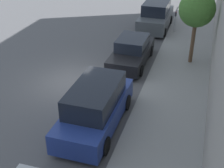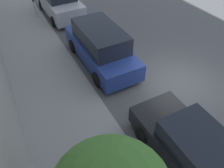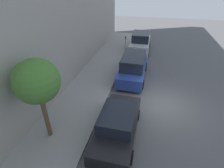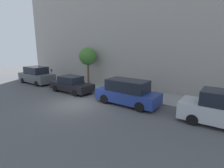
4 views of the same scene
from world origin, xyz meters
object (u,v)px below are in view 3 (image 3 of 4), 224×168
(parked_sedan_third, at_px, (118,124))
(street_tree, at_px, (37,82))
(parked_suv_nearest, at_px, (140,42))
(parking_meter_near, at_px, (125,41))
(parked_minivan_second, at_px, (133,67))

(parked_sedan_third, distance_m, street_tree, 4.19)
(parked_suv_nearest, xyz_separation_m, parking_meter_near, (1.65, -0.04, 0.07))
(parked_minivan_second, relative_size, parked_sedan_third, 1.09)
(street_tree, bearing_deg, parking_meter_near, -96.47)
(parked_suv_nearest, xyz_separation_m, parked_minivan_second, (-0.02, 6.34, -0.01))
(parked_minivan_second, height_order, street_tree, street_tree)
(parked_suv_nearest, bearing_deg, street_tree, 76.71)
(street_tree, bearing_deg, parked_suv_nearest, -103.29)
(parked_suv_nearest, relative_size, parking_meter_near, 3.49)
(parked_minivan_second, bearing_deg, parked_sedan_third, 90.59)
(parked_minivan_second, xyz_separation_m, parking_meter_near, (1.67, -6.39, 0.08))
(parked_suv_nearest, bearing_deg, parked_minivan_second, 90.20)
(parking_meter_near, bearing_deg, parked_minivan_second, 104.68)
(parking_meter_near, relative_size, street_tree, 0.34)
(parking_meter_near, bearing_deg, parked_sedan_third, 97.82)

